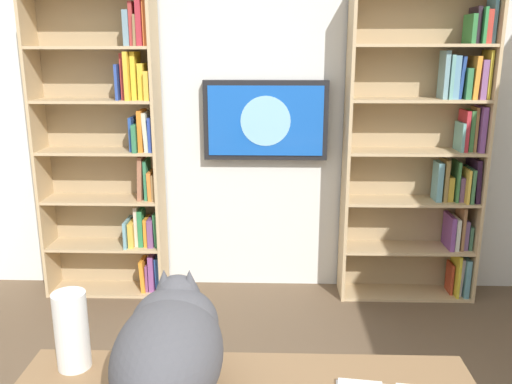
{
  "coord_description": "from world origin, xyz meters",
  "views": [
    {
      "loc": [
        -0.11,
        1.64,
        1.76
      ],
      "look_at": [
        -0.03,
        -1.15,
        1.01
      ],
      "focal_mm": 37.77,
      "sensor_mm": 36.0,
      "label": 1
    }
  ],
  "objects_px": {
    "paper_towel_roll": "(72,331)",
    "bookshelf_right": "(114,149)",
    "wall_mounted_tv": "(266,120)",
    "cat": "(170,344)",
    "bookshelf_left": "(430,149)"
  },
  "relations": [
    {
      "from": "paper_towel_roll",
      "to": "cat",
      "type": "bearing_deg",
      "value": 159.44
    },
    {
      "from": "bookshelf_right",
      "to": "paper_towel_roll",
      "type": "relative_size",
      "value": 7.9
    },
    {
      "from": "paper_towel_roll",
      "to": "bookshelf_right",
      "type": "bearing_deg",
      "value": -77.92
    },
    {
      "from": "bookshelf_right",
      "to": "wall_mounted_tv",
      "type": "distance_m",
      "value": 1.09
    },
    {
      "from": "wall_mounted_tv",
      "to": "paper_towel_roll",
      "type": "distance_m",
      "value": 2.33
    },
    {
      "from": "bookshelf_left",
      "to": "cat",
      "type": "relative_size",
      "value": 3.21
    },
    {
      "from": "bookshelf_right",
      "to": "wall_mounted_tv",
      "type": "height_order",
      "value": "bookshelf_right"
    },
    {
      "from": "cat",
      "to": "wall_mounted_tv",
      "type": "bearing_deg",
      "value": -96.32
    },
    {
      "from": "bookshelf_left",
      "to": "bookshelf_right",
      "type": "distance_m",
      "value": 2.21
    },
    {
      "from": "cat",
      "to": "bookshelf_right",
      "type": "bearing_deg",
      "value": -70.29
    },
    {
      "from": "wall_mounted_tv",
      "to": "paper_towel_roll",
      "type": "relative_size",
      "value": 3.25
    },
    {
      "from": "wall_mounted_tv",
      "to": "paper_towel_roll",
      "type": "bearing_deg",
      "value": 74.47
    },
    {
      "from": "bookshelf_left",
      "to": "wall_mounted_tv",
      "type": "height_order",
      "value": "bookshelf_left"
    },
    {
      "from": "bookshelf_right",
      "to": "cat",
      "type": "bearing_deg",
      "value": 109.71
    },
    {
      "from": "wall_mounted_tv",
      "to": "cat",
      "type": "xyz_separation_m",
      "value": [
        0.26,
        2.34,
        -0.38
      ]
    }
  ]
}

